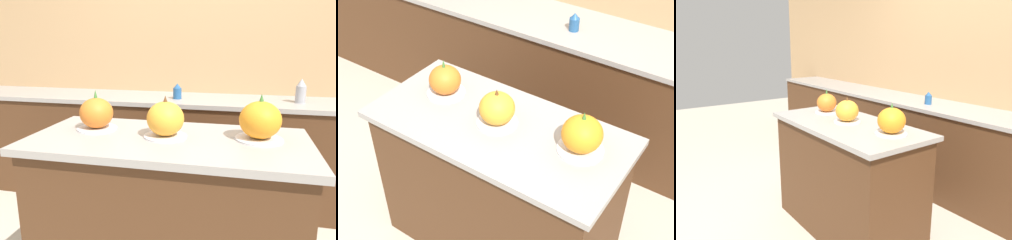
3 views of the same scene
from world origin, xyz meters
The scene contains 6 objects.
kitchen_island centered at (0.00, 0.00, 0.46)m, with size 1.34×0.64×0.92m.
back_counter centered at (0.00, 1.23, 0.45)m, with size 6.00×0.60×0.90m.
pumpkin_cake_left centered at (-0.40, 0.07, 1.00)m, with size 0.21×0.21×0.21m.
pumpkin_cake_center centered at (-0.01, 0.01, 1.01)m, with size 0.21×0.21×0.20m.
pumpkin_cake_right centered at (0.43, 0.07, 1.01)m, with size 0.22×0.22×0.22m.
bottle_short centered at (-0.19, 1.16, 0.97)m, with size 0.07×0.07×0.13m.
Camera 2 is at (1.07, -1.49, 2.38)m, focal length 50.00 mm.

